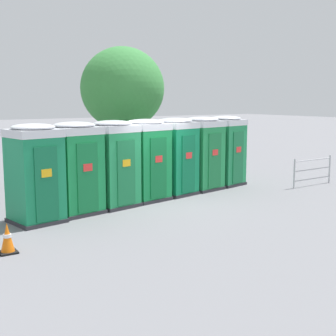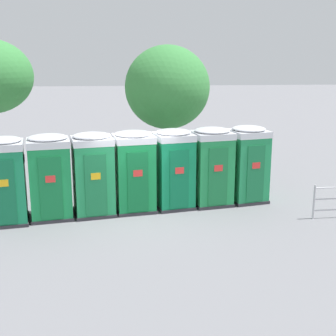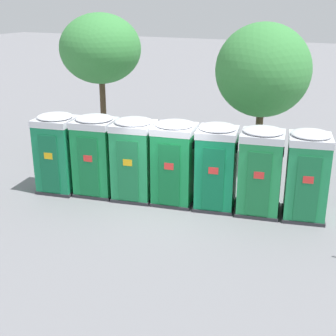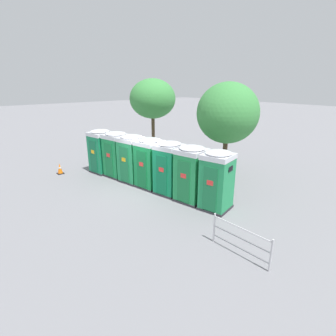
% 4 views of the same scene
% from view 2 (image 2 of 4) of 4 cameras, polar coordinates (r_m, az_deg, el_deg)
% --- Properties ---
extents(ground_plane, '(120.00, 120.00, 0.00)m').
position_cam_2_polar(ground_plane, '(14.52, -3.70, -5.67)').
color(ground_plane, slate).
extents(portapotty_0, '(1.38, 1.39, 2.54)m').
position_cam_2_polar(portapotty_0, '(14.26, -19.29, -1.41)').
color(portapotty_0, '#2D2D33').
rests_on(portapotty_0, ground).
extents(portapotty_1, '(1.43, 1.40, 2.54)m').
position_cam_2_polar(portapotty_1, '(14.32, -14.20, -0.98)').
color(portapotty_1, '#2D2D33').
rests_on(portapotty_1, ground).
extents(portapotty_2, '(1.42, 1.41, 2.54)m').
position_cam_2_polar(portapotty_2, '(14.36, -9.11, -0.69)').
color(portapotty_2, '#2D2D33').
rests_on(portapotty_2, ground).
extents(portapotty_3, '(1.40, 1.39, 2.54)m').
position_cam_2_polar(portapotty_3, '(14.57, -4.14, -0.35)').
color(portapotty_3, '#2D2D33').
rests_on(portapotty_3, ground).
extents(portapotty_4, '(1.38, 1.41, 2.54)m').
position_cam_2_polar(portapotty_4, '(14.85, 0.69, -0.04)').
color(portapotty_4, '#2D2D33').
rests_on(portapotty_4, ground).
extents(portapotty_5, '(1.42, 1.41, 2.54)m').
position_cam_2_polar(portapotty_5, '(15.22, 5.33, 0.24)').
color(portapotty_5, '#2D2D33').
rests_on(portapotty_5, ground).
extents(portapotty_6, '(1.40, 1.43, 2.54)m').
position_cam_2_polar(portapotty_6, '(15.71, 9.66, 0.54)').
color(portapotty_6, '#2D2D33').
rests_on(portapotty_6, ground).
extents(street_tree_0, '(3.30, 3.30, 5.17)m').
position_cam_2_polar(street_tree_0, '(18.41, -0.08, 9.78)').
color(street_tree_0, '#4C3826').
rests_on(street_tree_0, ground).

